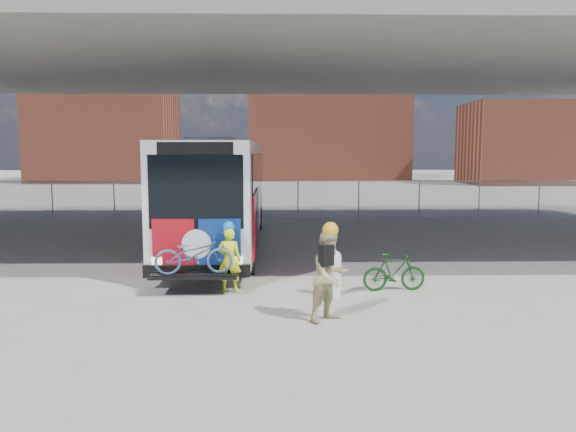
{
  "coord_description": "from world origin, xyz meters",
  "views": [
    {
      "loc": [
        -0.13,
        -15.49,
        3.31
      ],
      "look_at": [
        0.21,
        -0.89,
        1.6
      ],
      "focal_mm": 35.0,
      "sensor_mm": 36.0,
      "label": 1
    }
  ],
  "objects_px": {
    "cyclist_hivis": "(229,258)",
    "cyclist_tan": "(330,275)",
    "bollard": "(335,272)",
    "bus": "(221,186)",
    "bike_parked": "(394,272)"
  },
  "relations": [
    {
      "from": "bollard",
      "to": "cyclist_tan",
      "type": "xyz_separation_m",
      "value": [
        -0.3,
        -1.85,
        0.36
      ]
    },
    {
      "from": "bus",
      "to": "cyclist_hivis",
      "type": "distance_m",
      "value": 6.5
    },
    {
      "from": "bollard",
      "to": "cyclist_hivis",
      "type": "xyz_separation_m",
      "value": [
        -2.44,
        0.46,
        0.24
      ]
    },
    {
      "from": "bollard",
      "to": "cyclist_hivis",
      "type": "bearing_deg",
      "value": 169.28
    },
    {
      "from": "cyclist_hivis",
      "to": "cyclist_tan",
      "type": "height_order",
      "value": "cyclist_tan"
    },
    {
      "from": "cyclist_tan",
      "to": "bike_parked",
      "type": "relative_size",
      "value": 1.3
    },
    {
      "from": "bus",
      "to": "cyclist_tan",
      "type": "bearing_deg",
      "value": -71.27
    },
    {
      "from": "cyclist_hivis",
      "to": "bike_parked",
      "type": "bearing_deg",
      "value": -177.66
    },
    {
      "from": "cyclist_hivis",
      "to": "bollard",
      "type": "bearing_deg",
      "value": 171.62
    },
    {
      "from": "cyclist_tan",
      "to": "bollard",
      "type": "bearing_deg",
      "value": 41.55
    },
    {
      "from": "bus",
      "to": "cyclist_tan",
      "type": "height_order",
      "value": "bus"
    },
    {
      "from": "bus",
      "to": "bollard",
      "type": "height_order",
      "value": "bus"
    },
    {
      "from": "bollard",
      "to": "cyclist_tan",
      "type": "bearing_deg",
      "value": -99.29
    },
    {
      "from": "cyclist_hivis",
      "to": "cyclist_tan",
      "type": "xyz_separation_m",
      "value": [
        2.14,
        -2.31,
        0.11
      ]
    },
    {
      "from": "bollard",
      "to": "bike_parked",
      "type": "distance_m",
      "value": 1.52
    }
  ]
}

